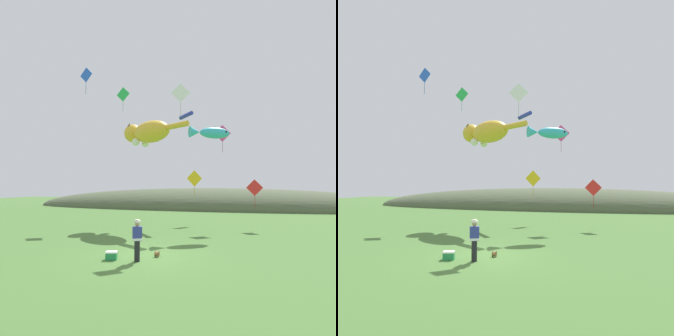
{
  "view_description": "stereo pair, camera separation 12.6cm",
  "coord_description": "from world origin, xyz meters",
  "views": [
    {
      "loc": [
        4.05,
        -11.5,
        3.21
      ],
      "look_at": [
        0.0,
        4.0,
        4.35
      ],
      "focal_mm": 28.0,
      "sensor_mm": 36.0,
      "label": 1
    },
    {
      "loc": [
        4.18,
        -11.47,
        3.21
      ],
      "look_at": [
        0.0,
        4.0,
        4.35
      ],
      "focal_mm": 28.0,
      "sensor_mm": 36.0,
      "label": 2
    }
  ],
  "objects": [
    {
      "name": "ground_plane",
      "position": [
        0.0,
        0.0,
        0.0
      ],
      "size": [
        120.0,
        120.0,
        0.0
      ],
      "primitive_type": "plane",
      "color": "#477033"
    },
    {
      "name": "distant_hill_ridge",
      "position": [
        0.0,
        28.4,
        0.0
      ],
      "size": [
        58.18,
        12.68,
        6.0
      ],
      "color": "#4C563D",
      "rests_on": "ground"
    },
    {
      "name": "festival_attendant",
      "position": [
        -0.15,
        -0.71,
        0.95
      ],
      "size": [
        0.49,
        0.42,
        1.77
      ],
      "color": "black",
      "rests_on": "ground"
    },
    {
      "name": "kite_spool",
      "position": [
        0.48,
        0.19,
        0.13
      ],
      "size": [
        0.17,
        0.26,
        0.26
      ],
      "color": "olive",
      "rests_on": "ground"
    },
    {
      "name": "picnic_cooler",
      "position": [
        -1.33,
        -0.75,
        0.18
      ],
      "size": [
        0.56,
        0.45,
        0.36
      ],
      "color": "#268C4C",
      "rests_on": "ground"
    },
    {
      "name": "kite_giant_cat",
      "position": [
        -3.08,
        8.89,
        7.69
      ],
      "size": [
        6.29,
        3.86,
        2.09
      ],
      "color": "gold"
    },
    {
      "name": "kite_fish_windsock",
      "position": [
        2.28,
        7.49,
        7.14
      ],
      "size": [
        3.11,
        2.18,
        0.95
      ],
      "color": "#33B2CC"
    },
    {
      "name": "kite_tube_streamer",
      "position": [
        -0.43,
        12.23,
        9.85
      ],
      "size": [
        1.65,
        1.78,
        0.44
      ],
      "color": "#2633A5"
    },
    {
      "name": "kite_diamond_green",
      "position": [
        -6.07,
        10.59,
        11.81
      ],
      "size": [
        1.39,
        0.2,
        2.3
      ],
      "color": "green"
    },
    {
      "name": "kite_diamond_white",
      "position": [
        0.78,
        4.11,
        9.03
      ],
      "size": [
        1.18,
        0.3,
        2.1
      ],
      "color": "white"
    },
    {
      "name": "kite_diamond_gold",
      "position": [
        0.46,
        11.48,
        3.92
      ],
      "size": [
        1.22,
        0.81,
        2.35
      ],
      "color": "yellow"
    },
    {
      "name": "kite_diamond_pink",
      "position": [
        2.98,
        10.65,
        7.66
      ],
      "size": [
        1.41,
        0.19,
        2.32
      ],
      "color": "#E53F8C"
    },
    {
      "name": "kite_diamond_blue",
      "position": [
        -6.77,
        5.48,
        11.6
      ],
      "size": [
        1.15,
        0.26,
        2.08
      ],
      "color": "blue"
    },
    {
      "name": "kite_diamond_red",
      "position": [
        5.39,
        9.64,
        3.12
      ],
      "size": [
        1.23,
        0.38,
        2.18
      ],
      "color": "red"
    }
  ]
}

